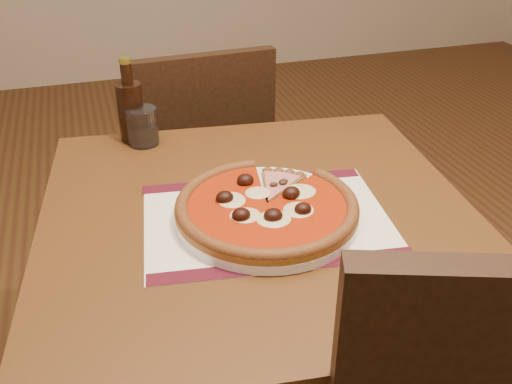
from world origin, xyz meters
TOP-DOWN VIEW (x-y plane):
  - table at (-0.60, -0.05)m, footprint 0.89×0.89m
  - chair_far at (-0.58, 0.64)m, footprint 0.43×0.43m
  - placemat at (-0.59, -0.08)m, footprint 0.48×0.37m
  - plate at (-0.59, -0.08)m, footprint 0.33×0.33m
  - pizza at (-0.59, -0.08)m, footprint 0.33×0.33m
  - ham_slice at (-0.54, -0.01)m, footprint 0.10×0.13m
  - water_glass at (-0.76, 0.31)m, footprint 0.07×0.07m
  - bottle at (-0.78, 0.34)m, footprint 0.06×0.06m

SIDE VIEW (x-z plane):
  - chair_far at x=-0.58m, z-range 0.06..0.94m
  - table at x=-0.60m, z-range 0.27..1.02m
  - placemat at x=-0.59m, z-range 0.75..0.75m
  - plate at x=-0.59m, z-range 0.75..0.77m
  - ham_slice at x=-0.54m, z-range 0.77..0.79m
  - pizza at x=-0.59m, z-range 0.76..0.80m
  - water_glass at x=-0.76m, z-range 0.75..0.84m
  - bottle at x=-0.78m, z-range 0.73..0.92m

